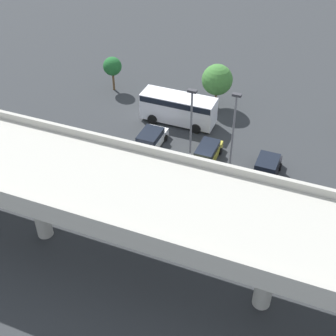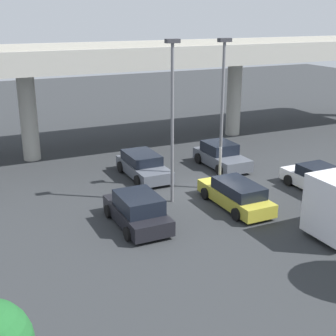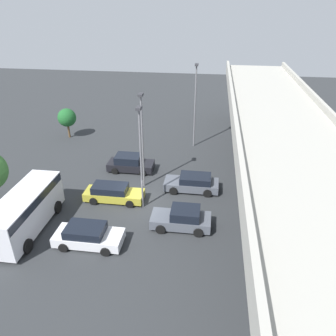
# 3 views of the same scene
# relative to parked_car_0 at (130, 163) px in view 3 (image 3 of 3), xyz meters

# --- Properties ---
(ground_plane) EXTENTS (104.50, 104.50, 0.00)m
(ground_plane) POSITION_rel_parked_car_0_xyz_m (5.50, 2.26, -0.75)
(ground_plane) COLOR #2D3033
(highway_overpass) EXTENTS (49.92, 7.54, 7.49)m
(highway_overpass) POSITION_rel_parked_car_0_xyz_m (5.50, 12.92, 5.47)
(highway_overpass) COLOR #ADAAA0
(highway_overpass) RESTS_ON ground_plane
(parked_car_0) EXTENTS (2.18, 4.41, 1.60)m
(parked_car_0) POSITION_rel_parked_car_0_xyz_m (0.00, 0.00, 0.00)
(parked_car_0) COLOR black
(parked_car_0) RESTS_ON ground_plane
(parked_car_1) EXTENTS (2.18, 4.70, 1.45)m
(parked_car_1) POSITION_rel_parked_car_0_xyz_m (2.89, 6.29, -0.04)
(parked_car_1) COLOR #515660
(parked_car_1) RESTS_ON ground_plane
(parked_car_2) EXTENTS (1.99, 4.89, 1.41)m
(parked_car_2) POSITION_rel_parked_car_0_xyz_m (5.41, -0.13, -0.06)
(parked_car_2) COLOR gold
(parked_car_2) RESTS_ON ground_plane
(parked_car_3) EXTENTS (2.18, 4.37, 1.59)m
(parked_car_3) POSITION_rel_parked_car_0_xyz_m (8.21, 5.91, -0.01)
(parked_car_3) COLOR #515660
(parked_car_3) RESTS_ON ground_plane
(parked_car_4) EXTENTS (2.22, 4.66, 1.43)m
(parked_car_4) POSITION_rel_parked_car_0_xyz_m (10.95, -0.26, -0.06)
(parked_car_4) COLOR silver
(parked_car_4) RESTS_ON ground_plane
(shuttle_bus) EXTENTS (7.37, 2.64, 2.92)m
(shuttle_bus) POSITION_rel_parked_car_0_xyz_m (10.01, -5.15, 0.99)
(shuttle_bus) COLOR silver
(shuttle_bus) RESTS_ON ground_plane
(lamp_post_near_aisle) EXTENTS (0.70, 0.35, 9.11)m
(lamp_post_near_aisle) POSITION_rel_parked_car_0_xyz_m (-6.79, 5.74, 4.51)
(lamp_post_near_aisle) COLOR slate
(lamp_post_near_aisle) RESTS_ON ground_plane
(lamp_post_mid_lot) EXTENTS (0.70, 0.35, 8.40)m
(lamp_post_mid_lot) POSITION_rel_parked_car_0_xyz_m (2.75, 1.94, 4.14)
(lamp_post_mid_lot) COLOR slate
(lamp_post_mid_lot) RESTS_ON ground_plane
(lamp_post_by_overpass) EXTENTS (0.70, 0.35, 8.34)m
(lamp_post_by_overpass) POSITION_rel_parked_car_0_xyz_m (6.04, 2.52, 4.11)
(lamp_post_by_overpass) COLOR slate
(lamp_post_by_overpass) RESTS_ON ground_plane
(tree_front_left) EXTENTS (2.15, 2.15, 3.57)m
(tree_front_left) POSITION_rel_parked_car_0_xyz_m (-7.33, -9.34, 1.73)
(tree_front_left) COLOR brown
(tree_front_left) RESTS_ON ground_plane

